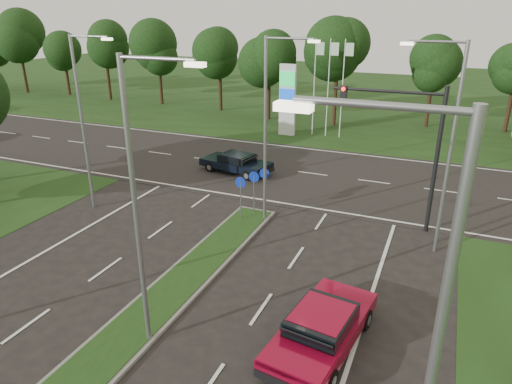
% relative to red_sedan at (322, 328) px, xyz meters
% --- Properties ---
extents(verge_far, '(160.00, 50.00, 0.02)m').
position_rel_red_sedan_xyz_m(verge_far, '(-6.00, 47.08, -0.73)').
color(verge_far, '#1B3210').
rests_on(verge_far, ground).
extents(cross_road, '(160.00, 12.00, 0.02)m').
position_rel_red_sedan_xyz_m(cross_road, '(-6.00, 16.08, -0.73)').
color(cross_road, black).
rests_on(cross_road, ground).
extents(median_kerb, '(2.00, 26.00, 0.12)m').
position_rel_red_sedan_xyz_m(median_kerb, '(-6.00, -3.92, -0.67)').
color(median_kerb, slate).
rests_on(median_kerb, ground).
extents(streetlight_median_near, '(2.53, 0.22, 9.00)m').
position_rel_red_sedan_xyz_m(streetlight_median_near, '(-5.00, -1.92, 4.35)').
color(streetlight_median_near, gray).
rests_on(streetlight_median_near, ground).
extents(streetlight_median_far, '(2.53, 0.22, 9.00)m').
position_rel_red_sedan_xyz_m(streetlight_median_far, '(-5.00, 8.08, 4.35)').
color(streetlight_median_far, gray).
rests_on(streetlight_median_far, ground).
extents(streetlight_left_far, '(2.53, 0.22, 9.00)m').
position_rel_red_sedan_xyz_m(streetlight_left_far, '(-14.30, 6.08, 4.35)').
color(streetlight_left_far, gray).
rests_on(streetlight_left_far, ground).
extents(streetlight_right_far, '(2.53, 0.22, 9.00)m').
position_rel_red_sedan_xyz_m(streetlight_right_far, '(2.80, 8.08, 4.35)').
color(streetlight_right_far, gray).
rests_on(streetlight_right_far, ground).
extents(streetlight_right_near, '(2.53, 0.22, 9.00)m').
position_rel_red_sedan_xyz_m(streetlight_right_near, '(2.80, -5.92, 4.35)').
color(streetlight_right_near, gray).
rests_on(streetlight_right_near, ground).
extents(traffic_signal, '(5.10, 0.42, 7.00)m').
position_rel_red_sedan_xyz_m(traffic_signal, '(1.19, 10.07, 3.92)').
color(traffic_signal, black).
rests_on(traffic_signal, ground).
extents(median_signs, '(1.16, 1.76, 2.38)m').
position_rel_red_sedan_xyz_m(median_signs, '(-6.00, 8.48, 0.98)').
color(median_signs, gray).
rests_on(median_signs, ground).
extents(gas_pylon, '(5.80, 1.26, 8.00)m').
position_rel_red_sedan_xyz_m(gas_pylon, '(-9.78, 25.12, 2.46)').
color(gas_pylon, silver).
rests_on(gas_pylon, ground).
extents(treeline_far, '(6.00, 6.00, 9.90)m').
position_rel_red_sedan_xyz_m(treeline_far, '(-5.90, 32.01, 6.10)').
color(treeline_far, black).
rests_on(treeline_far, ground).
extents(red_sedan, '(2.67, 5.19, 1.36)m').
position_rel_red_sedan_xyz_m(red_sedan, '(0.00, 0.00, 0.00)').
color(red_sedan, maroon).
rests_on(red_sedan, ground).
extents(navy_sedan, '(5.01, 2.81, 1.30)m').
position_rel_red_sedan_xyz_m(navy_sedan, '(-9.74, 14.33, -0.04)').
color(navy_sedan, black).
rests_on(navy_sedan, ground).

